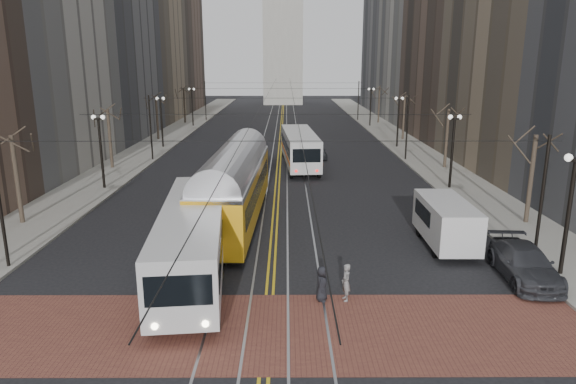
{
  "coord_description": "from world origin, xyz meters",
  "views": [
    {
      "loc": [
        0.73,
        -21.5,
        9.9
      ],
      "look_at": [
        0.82,
        5.4,
        3.0
      ],
      "focal_mm": 32.0,
      "sensor_mm": 36.0,
      "label": 1
    }
  ],
  "objects_px": {
    "pedestrian_a": "(322,283)",
    "pedestrian_b": "(346,282)",
    "sedan_parked": "(524,263)",
    "rear_bus": "(300,150)",
    "cargo_van": "(446,224)",
    "pedestrian_d": "(185,297)",
    "streetcar": "(235,192)",
    "sedan_grey": "(317,151)",
    "transit_bus": "(193,241)"
  },
  "relations": [
    {
      "from": "pedestrian_a",
      "to": "rear_bus",
      "type": "bearing_deg",
      "value": 14.42
    },
    {
      "from": "rear_bus",
      "to": "pedestrian_a",
      "type": "distance_m",
      "value": 28.55
    },
    {
      "from": "pedestrian_b",
      "to": "pedestrian_d",
      "type": "height_order",
      "value": "pedestrian_b"
    },
    {
      "from": "cargo_van",
      "to": "pedestrian_b",
      "type": "relative_size",
      "value": 3.56
    },
    {
      "from": "cargo_van",
      "to": "streetcar",
      "type": "bearing_deg",
      "value": 158.64
    },
    {
      "from": "sedan_grey",
      "to": "sedan_parked",
      "type": "bearing_deg",
      "value": -78.55
    },
    {
      "from": "rear_bus",
      "to": "pedestrian_d",
      "type": "height_order",
      "value": "rear_bus"
    },
    {
      "from": "pedestrian_d",
      "to": "pedestrian_a",
      "type": "bearing_deg",
      "value": -66.2
    },
    {
      "from": "rear_bus",
      "to": "cargo_van",
      "type": "distance_m",
      "value": 23.24
    },
    {
      "from": "pedestrian_a",
      "to": "pedestrian_b",
      "type": "height_order",
      "value": "pedestrian_b"
    },
    {
      "from": "sedan_parked",
      "to": "pedestrian_d",
      "type": "xyz_separation_m",
      "value": [
        -15.12,
        -3.48,
        0.01
      ]
    },
    {
      "from": "cargo_van",
      "to": "sedan_grey",
      "type": "bearing_deg",
      "value": 101.86
    },
    {
      "from": "sedan_parked",
      "to": "pedestrian_b",
      "type": "xyz_separation_m",
      "value": [
        -8.55,
        -2.2,
        0.05
      ]
    },
    {
      "from": "transit_bus",
      "to": "streetcar",
      "type": "relative_size",
      "value": 0.82
    },
    {
      "from": "rear_bus",
      "to": "pedestrian_b",
      "type": "height_order",
      "value": "rear_bus"
    },
    {
      "from": "pedestrian_a",
      "to": "pedestrian_b",
      "type": "bearing_deg",
      "value": -76.01
    },
    {
      "from": "sedan_grey",
      "to": "sedan_parked",
      "type": "relative_size",
      "value": 0.79
    },
    {
      "from": "rear_bus",
      "to": "transit_bus",
      "type": "bearing_deg",
      "value": -106.26
    },
    {
      "from": "streetcar",
      "to": "rear_bus",
      "type": "height_order",
      "value": "streetcar"
    },
    {
      "from": "rear_bus",
      "to": "pedestrian_b",
      "type": "xyz_separation_m",
      "value": [
        1.23,
        -28.53,
        -0.82
      ]
    },
    {
      "from": "pedestrian_b",
      "to": "pedestrian_d",
      "type": "bearing_deg",
      "value": -89.01
    },
    {
      "from": "pedestrian_a",
      "to": "cargo_van",
      "type": "bearing_deg",
      "value": -33.79
    },
    {
      "from": "sedan_parked",
      "to": "pedestrian_a",
      "type": "xyz_separation_m",
      "value": [
        -9.56,
        -2.2,
        -0.0
      ]
    },
    {
      "from": "sedan_parked",
      "to": "pedestrian_b",
      "type": "height_order",
      "value": "pedestrian_b"
    },
    {
      "from": "sedan_grey",
      "to": "pedestrian_a",
      "type": "bearing_deg",
      "value": -95.82
    },
    {
      "from": "sedan_grey",
      "to": "pedestrian_d",
      "type": "bearing_deg",
      "value": -104.81
    },
    {
      "from": "rear_bus",
      "to": "sedan_parked",
      "type": "xyz_separation_m",
      "value": [
        9.78,
        -26.33,
        -0.87
      ]
    },
    {
      "from": "sedan_grey",
      "to": "pedestrian_d",
      "type": "height_order",
      "value": "pedestrian_d"
    },
    {
      "from": "pedestrian_a",
      "to": "sedan_grey",
      "type": "bearing_deg",
      "value": 10.93
    },
    {
      "from": "streetcar",
      "to": "rear_bus",
      "type": "distance_m",
      "value": 17.88
    },
    {
      "from": "rear_bus",
      "to": "sedan_parked",
      "type": "height_order",
      "value": "rear_bus"
    },
    {
      "from": "pedestrian_d",
      "to": "sedan_grey",
      "type": "bearing_deg",
      "value": -1.22
    },
    {
      "from": "sedan_parked",
      "to": "pedestrian_a",
      "type": "height_order",
      "value": "sedan_parked"
    },
    {
      "from": "pedestrian_b",
      "to": "cargo_van",
      "type": "bearing_deg",
      "value": 126.57
    },
    {
      "from": "streetcar",
      "to": "pedestrian_b",
      "type": "xyz_separation_m",
      "value": [
        5.75,
        -11.24,
        -1.06
      ]
    },
    {
      "from": "streetcar",
      "to": "cargo_van",
      "type": "height_order",
      "value": "streetcar"
    },
    {
      "from": "transit_bus",
      "to": "rear_bus",
      "type": "relative_size",
      "value": 1.04
    },
    {
      "from": "sedan_parked",
      "to": "pedestrian_b",
      "type": "relative_size",
      "value": 3.3
    },
    {
      "from": "pedestrian_a",
      "to": "pedestrian_b",
      "type": "relative_size",
      "value": 0.94
    },
    {
      "from": "rear_bus",
      "to": "sedan_parked",
      "type": "bearing_deg",
      "value": -73.42
    },
    {
      "from": "transit_bus",
      "to": "pedestrian_a",
      "type": "distance_m",
      "value": 6.6
    },
    {
      "from": "cargo_van",
      "to": "pedestrian_d",
      "type": "relative_size",
      "value": 3.74
    },
    {
      "from": "rear_bus",
      "to": "streetcar",
      "type": "bearing_deg",
      "value": -108.44
    },
    {
      "from": "streetcar",
      "to": "pedestrian_a",
      "type": "xyz_separation_m",
      "value": [
        4.74,
        -11.24,
        -1.11
      ]
    },
    {
      "from": "sedan_grey",
      "to": "pedestrian_b",
      "type": "bearing_deg",
      "value": -94.06
    },
    {
      "from": "streetcar",
      "to": "sedan_parked",
      "type": "bearing_deg",
      "value": -30.08
    },
    {
      "from": "transit_bus",
      "to": "sedan_grey",
      "type": "height_order",
      "value": "transit_bus"
    },
    {
      "from": "sedan_grey",
      "to": "pedestrian_d",
      "type": "relative_size",
      "value": 2.73
    },
    {
      "from": "sedan_parked",
      "to": "rear_bus",
      "type": "bearing_deg",
      "value": 114.03
    },
    {
      "from": "streetcar",
      "to": "sedan_parked",
      "type": "xyz_separation_m",
      "value": [
        14.3,
        -9.04,
        -1.11
      ]
    }
  ]
}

